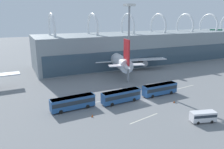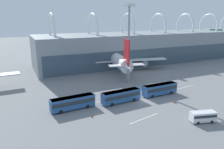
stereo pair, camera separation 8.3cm
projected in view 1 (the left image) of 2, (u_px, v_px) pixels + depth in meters
name	position (u px, v px, depth m)	size (l,w,h in m)	color
ground_plane	(144.00, 101.00, 60.63)	(440.00, 440.00, 0.00)	slate
terminal_building	(183.00, 44.00, 121.23)	(158.53, 25.02, 24.23)	gray
airliner_at_gate_far	(116.00, 59.00, 92.29)	(44.61, 41.59, 15.02)	white
airliner_parked_remote	(192.00, 46.00, 131.90)	(28.29, 29.02, 15.42)	silver
shuttle_bus_0	(73.00, 102.00, 54.59)	(11.32, 3.25, 3.33)	#285693
shuttle_bus_1	(121.00, 96.00, 59.02)	(11.33, 3.31, 3.33)	#285693
shuttle_bus_2	(160.00, 89.00, 64.71)	(11.27, 2.95, 3.33)	#285693
service_van_crossing	(203.00, 116.00, 48.17)	(5.93, 3.43, 2.43)	silver
floodlight_mast	(129.00, 30.00, 73.46)	(3.05, 3.05, 26.66)	gray
lane_stripe_2	(105.00, 100.00, 60.92)	(10.24, 0.25, 0.01)	silver
lane_stripe_3	(144.00, 118.00, 50.14)	(8.84, 0.25, 0.01)	silver
lane_stripe_4	(184.00, 88.00, 71.85)	(9.89, 0.25, 0.01)	silver
traffic_cone_0	(92.00, 116.00, 50.80)	(0.51, 0.51, 0.73)	black
traffic_cone_1	(174.00, 102.00, 59.14)	(0.50, 0.50, 0.64)	black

